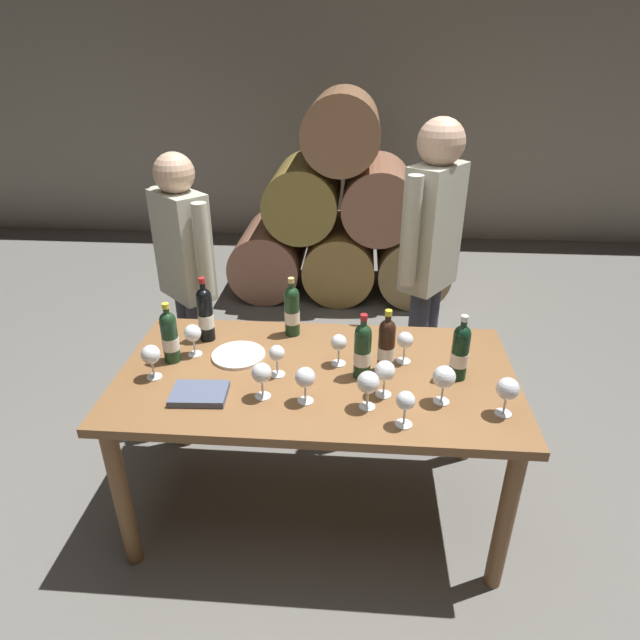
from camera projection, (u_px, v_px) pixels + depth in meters
name	position (u px, v px, depth m)	size (l,w,h in m)	color
ground_plane	(317.00, 502.00, 2.69)	(14.00, 14.00, 0.00)	#66635E
cellar_back_wall	(348.00, 106.00, 5.75)	(10.00, 0.24, 2.80)	gray
barrel_stack	(341.00, 217.00, 4.68)	(1.86, 0.90, 1.69)	#8B5B46
dining_table	(317.00, 390.00, 2.38)	(1.70, 0.90, 0.76)	brown
wine_bottle_0	(170.00, 336.00, 2.37)	(0.07, 0.07, 0.28)	#19381E
wine_bottle_1	(292.00, 310.00, 2.58)	(0.07, 0.07, 0.29)	#19381E
wine_bottle_2	(205.00, 314.00, 2.53)	(0.07, 0.07, 0.32)	black
wine_bottle_3	(386.00, 345.00, 2.29)	(0.07, 0.07, 0.29)	black
wine_bottle_4	(460.00, 352.00, 2.24)	(0.07, 0.07, 0.29)	black
wine_bottle_5	(363.00, 350.00, 2.25)	(0.07, 0.07, 0.29)	#19381E
wine_glass_0	(151.00, 355.00, 2.25)	(0.08, 0.08, 0.15)	white
wine_glass_1	(193.00, 334.00, 2.42)	(0.08, 0.08, 0.15)	white
wine_glass_2	(385.00, 372.00, 2.14)	(0.08, 0.08, 0.16)	white
wine_glass_3	(339.00, 344.00, 2.35)	(0.07, 0.07, 0.15)	white
wine_glass_4	(508.00, 390.00, 2.02)	(0.09, 0.09, 0.16)	white
wine_glass_5	(406.00, 402.00, 1.97)	(0.07, 0.07, 0.15)	white
wine_glass_6	(444.00, 378.00, 2.09)	(0.09, 0.09, 0.16)	white
wine_glass_7	(262.00, 374.00, 2.12)	(0.08, 0.08, 0.15)	white
wine_glass_8	(305.00, 378.00, 2.10)	(0.08, 0.08, 0.15)	white
wine_glass_9	(368.00, 383.00, 2.06)	(0.09, 0.09, 0.16)	white
wine_glass_10	(277.00, 354.00, 2.27)	(0.07, 0.07, 0.14)	white
wine_glass_11	(405.00, 341.00, 2.36)	(0.07, 0.07, 0.15)	white
tasting_notebook	(199.00, 394.00, 2.17)	(0.22, 0.16, 0.03)	#4C5670
serving_plate	(239.00, 355.00, 2.45)	(0.24, 0.24, 0.01)	white
sommelier_presenting	(430.00, 252.00, 2.83)	(0.33, 0.42, 1.72)	#383842
taster_seated_left	(186.00, 269.00, 2.95)	(0.38, 0.36, 1.54)	#383842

